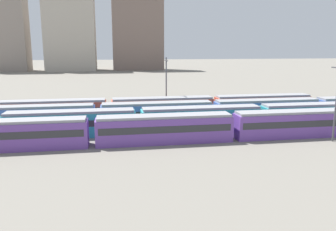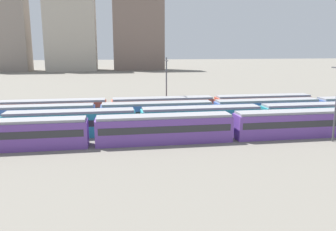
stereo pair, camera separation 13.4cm
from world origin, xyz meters
name	(u,v)px [view 1 (the left image)]	position (x,y,z in m)	size (l,w,h in m)	color
ground_plane	(61,132)	(0.00, 7.80, 0.00)	(600.00, 600.00, 0.00)	slate
train_track_0	(165,129)	(14.41, 0.00, 1.90)	(55.80, 3.06, 3.75)	#6B429E
train_track_1	(201,119)	(20.77, 5.20, 1.90)	(55.80, 3.06, 3.75)	teal
train_track_2	(266,110)	(33.71, 10.40, 1.90)	(93.60, 3.06, 3.75)	#4C70BC
train_track_3	(163,108)	(16.51, 15.60, 1.90)	(55.80, 3.06, 3.75)	#BC4C38
catenary_pole_1	(166,83)	(17.65, 18.82, 5.89)	(0.24, 3.20, 10.66)	#4C4C51
distant_building_0	(2,29)	(-47.62, 147.72, 21.48)	(24.77, 13.51, 42.96)	gray
distant_building_1	(71,33)	(-13.35, 147.72, 19.85)	(25.79, 18.69, 39.70)	#B2A899
distant_building_2	(138,32)	(22.45, 147.72, 20.66)	(27.65, 12.11, 41.31)	#7A665B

